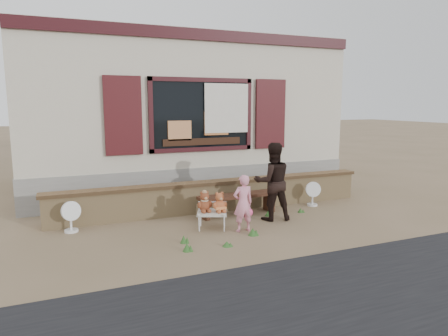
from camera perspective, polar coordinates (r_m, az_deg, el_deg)
name	(u,v)px	position (r m, az deg, el deg)	size (l,w,h in m)	color
ground	(236,223)	(7.89, 1.67, -7.84)	(80.00, 80.00, 0.00)	brown
shopfront	(173,114)	(11.79, -7.24, 7.61)	(8.04, 5.13, 4.00)	#AA9D89
brick_wall	(217,195)	(8.69, -1.00, -3.90)	(7.10, 0.36, 0.67)	tan
bench	(238,200)	(8.39, 2.02, -4.52)	(1.74, 0.43, 0.44)	#371E13
folding_chair	(212,213)	(7.45, -1.72, -6.46)	(0.68, 0.65, 0.33)	beige
teddy_bear_left	(204,201)	(7.40, -2.81, -4.76)	(0.29, 0.25, 0.39)	brown
teddy_bear_right	(220,202)	(7.39, -0.64, -4.82)	(0.28, 0.24, 0.38)	#9B4E2B
child	(243,203)	(7.26, 2.74, -5.06)	(0.38, 0.25, 1.05)	pink
adult	(272,182)	(7.99, 6.94, -1.93)	(0.76, 0.59, 1.56)	black
fan_left	(71,216)	(7.79, -21.08, -6.48)	(0.37, 0.24, 0.58)	white
fan_right	(313,194)	(9.33, 12.54, -3.59)	(0.36, 0.24, 0.56)	silver
grass_tufts	(236,232)	(7.19, 1.78, -9.06)	(3.05, 1.46, 0.14)	#305D25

